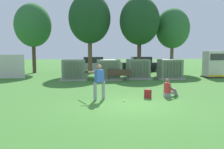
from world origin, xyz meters
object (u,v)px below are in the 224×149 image
Objects in this scene: transformer_mid_west at (108,70)px; seated_spectator at (169,89)px; parked_car_left_of_center at (140,64)px; parked_car_leftmost at (93,65)px; backpack at (148,94)px; sports_ball at (124,100)px; park_bench at (119,74)px; transformer_east at (170,69)px; transformer_west at (74,70)px; transformer_mid_east at (138,69)px; batter at (99,80)px; generator_enclosure at (213,64)px.

seated_spectator is at bearing -69.84° from transformer_mid_west.
parked_car_left_of_center is (4.21, 7.24, -0.04)m from transformer_mid_west.
parked_car_leftmost is (-1.15, 7.20, -0.04)m from transformer_mid_west.
seated_spectator is 1.24m from backpack.
transformer_mid_west reaches higher than sports_ball.
parked_car_leftmost is at bearing 94.72° from sports_ball.
park_bench is at bearing 84.72° from sports_ball.
transformer_east is 23.33× the size of sports_ball.
backpack is (1.30, 0.64, 0.17)m from sports_ball.
backpack is (4.16, -7.50, -0.57)m from transformer_west.
transformer_mid_east is at bearing 90.57° from seated_spectator.
transformer_mid_west and transformer_east have the same top height.
transformer_east is 9.78m from batter.
transformer_mid_west and parked_car_leftmost have the same top height.
transformer_east is at bearing -82.76° from parked_car_left_of_center.
transformer_mid_west is at bearing 100.82° from backpack.
generator_enclosure is at bearing 8.85° from transformer_east.
transformer_mid_east is at bearing -103.87° from parked_car_left_of_center.
batter is 1.60m from sports_ball.
batter reaches higher than transformer_mid_west.
park_bench is (-1.76, -1.29, -0.25)m from transformer_mid_east.
transformer_west is at bearing -177.09° from transformer_mid_east.
generator_enclosure reaches higher than park_bench.
transformer_west is 2.76m from transformer_mid_west.
transformer_west is 9.95m from parked_car_left_of_center.
transformer_mid_west is 1.19m from park_bench.
generator_enclosure reaches higher than sports_ball.
transformer_west is 12.00m from generator_enclosure.
parked_car_leftmost is at bearing 103.31° from park_bench.
transformer_west is 1.00× the size of transformer_mid_east.
transformer_west and parked_car_left_of_center have the same top height.
park_bench is 6.88m from batter.
park_bench is 8.31m from parked_car_leftmost.
batter is (-1.85, -6.61, 0.44)m from park_bench.
transformer_mid_east is 1.21× the size of batter.
parked_car_left_of_center is (-0.91, 7.19, -0.04)m from transformer_east.
transformer_mid_east is 4.77× the size of backpack.
parked_car_leftmost is (-1.26, 15.20, 0.71)m from sports_ball.
backpack is (-1.19, -0.28, -0.16)m from seated_spectator.
park_bench is (-8.47, -1.57, -0.60)m from generator_enclosure.
transformer_east is 4.17m from generator_enclosure.
sports_ball is 2.68m from seated_spectator.
transformer_east reaches higher than backpack.
transformer_east is 0.91× the size of generator_enclosure.
transformer_east is 7.25m from parked_car_left_of_center.
seated_spectator is at bearing -109.51° from transformer_east.
parked_car_leftmost is 5.36m from parked_car_left_of_center.
generator_enclosure is 8.26m from parked_car_left_of_center.
transformer_east is at bearing 12.06° from park_bench.
batter is 3.95× the size of backpack.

